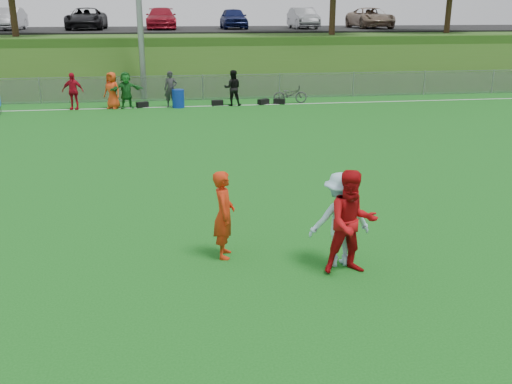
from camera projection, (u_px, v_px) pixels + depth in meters
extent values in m
plane|color=#125816|center=(273.00, 264.00, 10.55)|extent=(120.00, 120.00, 0.00)
cube|color=white|center=(206.00, 106.00, 27.48)|extent=(60.00, 0.10, 0.01)
cube|color=gray|center=(203.00, 88.00, 29.18)|extent=(58.00, 0.02, 1.20)
cube|color=gray|center=(202.00, 75.00, 28.98)|extent=(58.00, 0.04, 0.04)
cube|color=#305B19|center=(192.00, 54.00, 39.24)|extent=(120.00, 18.00, 3.00)
cube|color=black|center=(190.00, 29.00, 40.65)|extent=(120.00, 12.00, 0.10)
imported|color=#A6A5AB|center=(9.00, 19.00, 37.73)|extent=(1.52, 4.37, 1.44)
imported|color=black|center=(86.00, 19.00, 38.46)|extent=(2.39, 5.18, 1.44)
imported|color=maroon|center=(161.00, 18.00, 39.18)|extent=(2.02, 4.96, 1.44)
imported|color=#11194D|center=(233.00, 18.00, 39.90)|extent=(1.70, 4.23, 1.44)
imported|color=slate|center=(303.00, 18.00, 40.62)|extent=(1.52, 4.37, 1.44)
imported|color=gray|center=(370.00, 18.00, 41.35)|extent=(2.39, 5.18, 1.44)
imported|color=red|center=(73.00, 91.00, 26.33)|extent=(1.05, 0.58, 1.69)
imported|color=#E64015|center=(112.00, 90.00, 26.59)|extent=(0.99, 0.88, 1.69)
imported|color=#1B6824|center=(126.00, 90.00, 26.68)|extent=(1.65, 0.93, 1.69)
imported|color=#292A2C|center=(171.00, 89.00, 26.98)|extent=(0.66, 0.47, 1.69)
imported|color=black|center=(233.00, 88.00, 27.41)|extent=(0.89, 0.72, 1.69)
cube|color=black|center=(142.00, 105.00, 27.10)|extent=(0.61, 0.47, 0.26)
cube|color=black|center=(217.00, 103.00, 27.62)|extent=(0.56, 0.31, 0.26)
cube|color=black|center=(263.00, 102.00, 27.94)|extent=(0.62, 0.53, 0.26)
cube|color=black|center=(279.00, 101.00, 28.06)|extent=(0.62, 0.48, 0.26)
imported|color=red|center=(224.00, 215.00, 10.64)|extent=(0.48, 0.66, 1.68)
imported|color=#B40C11|center=(352.00, 223.00, 9.96)|extent=(0.92, 0.72, 1.89)
imported|color=#AAD6EC|center=(340.00, 219.00, 10.30)|extent=(1.16, 0.70, 1.76)
cylinder|color=#0D2C96|center=(178.00, 99.00, 26.99)|extent=(0.71, 0.71, 0.85)
imported|color=#313133|center=(290.00, 94.00, 28.23)|extent=(1.70, 0.71, 0.87)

